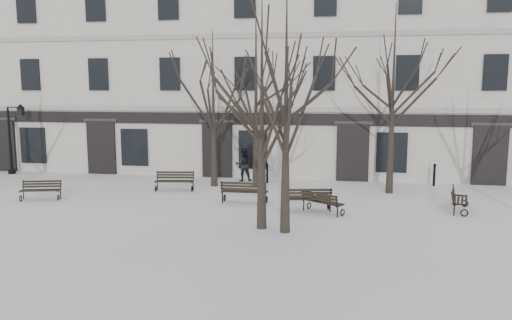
% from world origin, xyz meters
% --- Properties ---
extents(ground, '(100.00, 100.00, 0.00)m').
position_xyz_m(ground, '(0.00, 0.00, 0.00)').
color(ground, white).
rests_on(ground, ground).
extents(building, '(40.40, 10.20, 11.40)m').
position_xyz_m(building, '(0.00, 12.96, 5.52)').
color(building, silver).
rests_on(building, ground).
extents(tree_1, '(5.21, 5.21, 7.44)m').
position_xyz_m(tree_1, '(0.28, -1.34, 4.65)').
color(tree_1, black).
rests_on(tree_1, ground).
extents(tree_2, '(5.36, 5.36, 7.66)m').
position_xyz_m(tree_2, '(1.11, -1.67, 4.79)').
color(tree_2, black).
rests_on(tree_2, ground).
extents(tree_4, '(5.15, 5.15, 7.36)m').
position_xyz_m(tree_4, '(-3.08, 5.54, 4.60)').
color(tree_4, black).
rests_on(tree_4, ground).
extents(tree_5, '(5.88, 5.88, 8.40)m').
position_xyz_m(tree_5, '(-1.10, 5.86, 5.25)').
color(tree_5, black).
rests_on(tree_5, ground).
extents(tree_6, '(5.81, 5.81, 8.30)m').
position_xyz_m(tree_6, '(5.07, 5.24, 5.19)').
color(tree_6, black).
rests_on(tree_6, ground).
extents(bench_0, '(1.69, 0.97, 0.81)m').
position_xyz_m(bench_0, '(-9.55, 1.44, 0.44)').
color(bench_0, black).
rests_on(bench_0, ground).
extents(bench_1, '(1.96, 1.04, 0.94)m').
position_xyz_m(bench_1, '(1.62, 1.24, 0.51)').
color(bench_1, black).
rests_on(bench_1, ground).
extents(bench_2, '(1.67, 1.40, 0.83)m').
position_xyz_m(bench_2, '(2.21, 1.03, 0.45)').
color(bench_2, black).
rests_on(bench_2, ground).
extents(bench_3, '(1.81, 0.86, 0.88)m').
position_xyz_m(bench_3, '(-4.59, 4.16, 0.48)').
color(bench_3, black).
rests_on(bench_3, ground).
extents(bench_4, '(1.89, 0.70, 0.94)m').
position_xyz_m(bench_4, '(-0.96, 2.14, 0.51)').
color(bench_4, black).
rests_on(bench_4, ground).
extents(bench_5, '(1.03, 1.85, 0.89)m').
position_xyz_m(bench_5, '(7.34, 2.24, 0.48)').
color(bench_5, black).
rests_on(bench_5, ground).
extents(lamp_post, '(1.20, 0.44, 3.82)m').
position_xyz_m(lamp_post, '(-14.65, 7.11, 2.21)').
color(lamp_post, black).
rests_on(lamp_post, ground).
extents(bollard_a, '(0.13, 0.13, 0.98)m').
position_xyz_m(bollard_a, '(-0.68, 6.75, 0.52)').
color(bollard_a, black).
rests_on(bollard_a, ground).
extents(bollard_b, '(0.14, 0.14, 1.09)m').
position_xyz_m(bollard_b, '(7.36, 7.26, 0.58)').
color(bollard_b, black).
rests_on(bollard_b, ground).
extents(pedestrian_b, '(0.95, 0.81, 1.69)m').
position_xyz_m(pedestrian_b, '(-1.93, 7.05, 0.00)').
color(pedestrian_b, black).
rests_on(pedestrian_b, ground).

